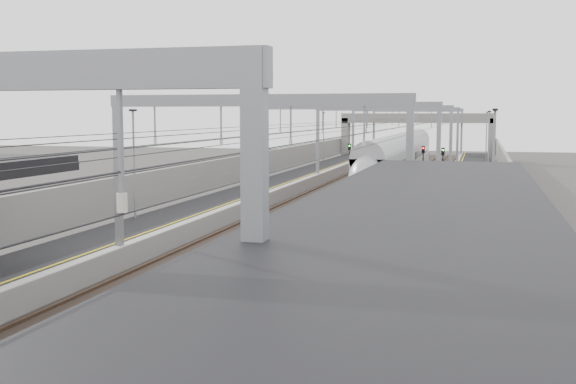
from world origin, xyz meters
The scene contains 13 objects.
platform_left centered at (-8.00, 45.00, 0.50)m, with size 4.00×120.00×1.00m, color black.
platform_right centered at (8.00, 45.00, 0.50)m, with size 4.00×120.00×1.00m, color black.
tracks centered at (0.00, 45.00, 0.05)m, with size 11.40×140.00×0.20m.
overhead_line centered at (0.00, 51.62, 6.14)m, with size 13.00×140.00×6.60m.
canopy_right centered at (8.03, 2.99, 5.09)m, with size 4.40×30.00×4.24m.
overbridge centered at (0.00, 100.00, 5.31)m, with size 22.00×2.20×6.90m.
wall_left centered at (-11.20, 45.00, 1.60)m, with size 0.30×120.00×3.20m, color slate.
wall_right centered at (11.20, 45.00, 1.60)m, with size 0.30×120.00×3.20m, color slate.
train centered at (1.50, 61.45, 1.95)m, with size 2.49×45.44×3.95m.
bench centered at (9.24, 13.23, 1.50)m, with size 0.65×1.66×0.83m.
signal_green centered at (-5.20, 73.47, 2.42)m, with size 0.32×0.32×3.48m.
signal_red_near centered at (3.20, 70.15, 2.42)m, with size 0.32×0.32×3.48m.
signal_red_far centered at (5.40, 66.47, 2.42)m, with size 0.32×0.32×3.48m.
Camera 1 is at (8.96, -6.37, 6.79)m, focal length 45.00 mm.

